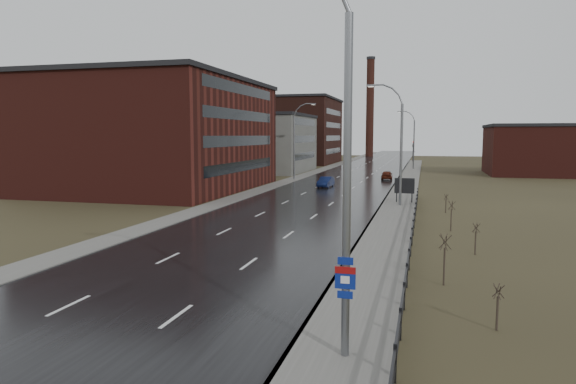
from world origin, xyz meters
The scene contains 25 objects.
ground centered at (0.00, 0.00, 0.00)m, with size 320.00×320.00×0.00m, color #2D2819.
road centered at (0.00, 60.00, 0.03)m, with size 14.00×300.00×0.06m, color black.
sidewalk_right centered at (8.60, 35.00, 0.09)m, with size 3.20×180.00×0.18m, color #595651.
curb_right centered at (7.08, 35.00, 0.09)m, with size 0.16×180.00×0.18m, color slate.
sidewalk_left centered at (-8.20, 60.00, 0.06)m, with size 2.40×260.00×0.12m, color #595651.
warehouse_near centered at (-20.99, 45.00, 6.76)m, with size 22.44×28.56×13.50m.
warehouse_mid centered at (-17.99, 78.00, 5.26)m, with size 16.32×20.40×10.50m.
warehouse_far centered at (-22.99, 108.00, 7.76)m, with size 26.52×24.48×15.50m.
building_right centered at (30.30, 82.00, 4.26)m, with size 18.36×16.32×8.50m.
smokestack centered at (-6.00, 150.00, 15.50)m, with size 2.70×2.70×30.70m.
streetlight_main centered at (8.47, 2.00, 6.06)m, with size 3.91×0.29×12.11m.
streetlight_right_mid centered at (8.50, 36.00, 5.84)m, with size 3.36×0.28×11.35m.
streetlight_left centered at (-7.70, 62.00, 5.84)m, with size 3.36×0.28×11.35m.
streetlight_right_far centered at (8.50, 90.00, 5.84)m, with size 3.36×0.28×11.35m.
guardrail centered at (10.30, 18.31, 0.71)m, with size 0.10×53.05×1.10m.
shrub_b centered at (13.46, 5.70, 0.86)m, with size 0.39×0.41×1.63m.
shrub_c centered at (11.89, 10.77, 1.23)m, with size 0.55×0.58×2.31m.
shrub_d centered at (13.79, 17.38, 0.95)m, with size 0.43×0.45×1.80m.
shrub_e centered at (12.81, 24.47, 1.13)m, with size 0.51×0.53×2.12m.
shrub_f centered at (12.79, 33.13, 0.87)m, with size 0.40×0.42×1.64m.
billboard centered at (9.10, 38.10, 1.70)m, with size 1.90×0.17×2.54m.
traffic_light_left centered at (-8.00, 120.00, 4.60)m, with size 0.58×2.73×5.30m.
traffic_light_right centered at (8.00, 120.00, 4.60)m, with size 0.58×2.73×5.30m.
car_near centered at (-1.20, 51.63, 0.67)m, with size 1.42×4.06×1.34m, color #0C1640.
car_far centered at (5.50, 65.38, 0.68)m, with size 1.60×3.99×1.36m, color #49170C.
Camera 1 is at (10.92, -12.48, 6.64)m, focal length 32.00 mm.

